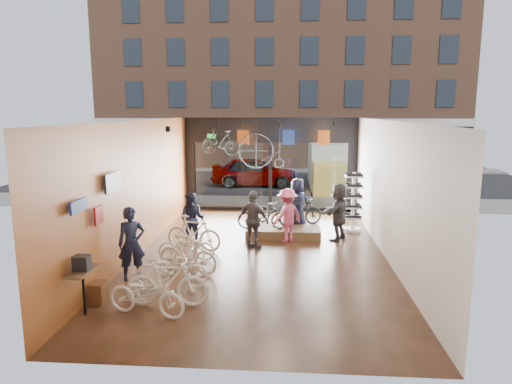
# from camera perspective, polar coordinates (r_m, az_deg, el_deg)

# --- Properties ---
(ground_plane) EXTENTS (7.00, 12.00, 0.04)m
(ground_plane) POSITION_cam_1_polar(r_m,az_deg,el_deg) (13.25, 0.64, -7.83)
(ground_plane) COLOR black
(ground_plane) RESTS_ON ground
(ceiling) EXTENTS (7.00, 12.00, 0.04)m
(ceiling) POSITION_cam_1_polar(r_m,az_deg,el_deg) (12.61, 0.68, 9.01)
(ceiling) COLOR black
(ceiling) RESTS_ON ground
(wall_left) EXTENTS (0.04, 12.00, 3.80)m
(wall_left) POSITION_cam_1_polar(r_m,az_deg,el_deg) (13.48, -14.45, 0.56)
(wall_left) COLOR #B2612F
(wall_left) RESTS_ON ground
(wall_right) EXTENTS (0.04, 12.00, 3.80)m
(wall_right) POSITION_cam_1_polar(r_m,az_deg,el_deg) (13.06, 16.27, 0.17)
(wall_right) COLOR beige
(wall_right) RESTS_ON ground
(wall_back) EXTENTS (7.00, 0.04, 3.80)m
(wall_back) POSITION_cam_1_polar(r_m,az_deg,el_deg) (6.95, -2.50, -7.99)
(wall_back) COLOR beige
(wall_back) RESTS_ON ground
(storefront) EXTENTS (7.00, 0.26, 3.80)m
(storefront) POSITION_cam_1_polar(r_m,az_deg,el_deg) (18.73, 1.82, 3.47)
(storefront) COLOR black
(storefront) RESTS_ON ground
(exit_sign) EXTENTS (0.35, 0.06, 0.18)m
(exit_sign) POSITION_cam_1_polar(r_m,az_deg,el_deg) (18.76, -5.57, 6.96)
(exit_sign) COLOR #198C26
(exit_sign) RESTS_ON storefront
(street_road) EXTENTS (30.00, 18.00, 0.02)m
(street_road) POSITION_cam_1_polar(r_m,az_deg,el_deg) (27.89, 2.59, 1.69)
(street_road) COLOR black
(street_road) RESTS_ON ground
(sidewalk_near) EXTENTS (30.00, 2.40, 0.12)m
(sidewalk_near) POSITION_cam_1_polar(r_m,az_deg,el_deg) (20.20, 1.94, -1.33)
(sidewalk_near) COLOR slate
(sidewalk_near) RESTS_ON ground
(sidewalk_far) EXTENTS (30.00, 2.00, 0.12)m
(sidewalk_far) POSITION_cam_1_polar(r_m,az_deg,el_deg) (31.85, 2.81, 2.87)
(sidewalk_far) COLOR slate
(sidewalk_far) RESTS_ON ground
(opposite_building) EXTENTS (26.00, 5.00, 14.00)m
(opposite_building) POSITION_cam_1_polar(r_m,az_deg,el_deg) (34.22, 3.03, 15.01)
(opposite_building) COLOR brown
(opposite_building) RESTS_ON ground
(street_car) EXTENTS (4.67, 1.88, 1.59)m
(street_car) POSITION_cam_1_polar(r_m,az_deg,el_deg) (24.87, -0.18, 2.55)
(street_car) COLOR gray
(street_car) RESTS_ON street_road
(box_truck) EXTENTS (2.04, 6.11, 2.41)m
(box_truck) POSITION_cam_1_polar(r_m,az_deg,el_deg) (23.85, 9.27, 3.08)
(box_truck) COLOR silver
(box_truck) RESTS_ON street_road
(floor_bike_0) EXTENTS (1.77, 0.95, 0.88)m
(floor_bike_0) POSITION_cam_1_polar(r_m,az_deg,el_deg) (9.59, -13.53, -12.36)
(floor_bike_0) COLOR silver
(floor_bike_0) RESTS_ON ground_plane
(floor_bike_1) EXTENTS (1.77, 0.56, 1.05)m
(floor_bike_1) POSITION_cam_1_polar(r_m,az_deg,el_deg) (9.89, -11.08, -11.02)
(floor_bike_1) COLOR silver
(floor_bike_1) RESTS_ON ground_plane
(floor_bike_2) EXTENTS (1.71, 0.69, 0.88)m
(floor_bike_2) POSITION_cam_1_polar(r_m,az_deg,el_deg) (10.88, -10.51, -9.49)
(floor_bike_2) COLOR silver
(floor_bike_2) RESTS_ON ground_plane
(floor_bike_3) EXTENTS (1.70, 0.91, 0.98)m
(floor_bike_3) POSITION_cam_1_polar(r_m,az_deg,el_deg) (11.77, -8.53, -7.66)
(floor_bike_3) COLOR silver
(floor_bike_3) RESTS_ON ground_plane
(floor_bike_4) EXTENTS (1.58, 0.61, 0.82)m
(floor_bike_4) POSITION_cam_1_polar(r_m,az_deg,el_deg) (12.73, -8.69, -6.69)
(floor_bike_4) COLOR silver
(floor_bike_4) RESTS_ON ground_plane
(floor_bike_5) EXTENTS (1.80, 0.93, 1.04)m
(floor_bike_5) POSITION_cam_1_polar(r_m,az_deg,el_deg) (13.60, -7.81, -5.08)
(floor_bike_5) COLOR silver
(floor_bike_5) RESTS_ON ground_plane
(display_platform) EXTENTS (2.40, 1.80, 0.30)m
(display_platform) POSITION_cam_1_polar(r_m,az_deg,el_deg) (15.33, 3.43, -4.69)
(display_platform) COLOR #452C21
(display_platform) RESTS_ON ground_plane
(display_bike_left) EXTENTS (1.65, 0.63, 0.86)m
(display_bike_left) POSITION_cam_1_polar(r_m,az_deg,el_deg) (14.69, 0.86, -3.00)
(display_bike_left) COLOR black
(display_bike_left) RESTS_ON display_platform
(display_bike_mid) EXTENTS (1.60, 1.06, 0.94)m
(display_bike_mid) POSITION_cam_1_polar(r_m,az_deg,el_deg) (15.16, 5.59, -2.49)
(display_bike_mid) COLOR black
(display_bike_mid) RESTS_ON display_platform
(display_bike_right) EXTENTS (1.69, 1.38, 0.86)m
(display_bike_right) POSITION_cam_1_polar(r_m,az_deg,el_deg) (15.88, 2.57, -2.01)
(display_bike_right) COLOR black
(display_bike_right) RESTS_ON display_platform
(customer_0) EXTENTS (0.78, 0.67, 1.80)m
(customer_0) POSITION_cam_1_polar(r_m,az_deg,el_deg) (11.49, -15.27, -6.23)
(customer_0) COLOR #161C33
(customer_0) RESTS_ON ground_plane
(customer_1) EXTENTS (0.87, 0.72, 1.64)m
(customer_1) POSITION_cam_1_polar(r_m,az_deg,el_deg) (13.97, -7.98, -3.41)
(customer_1) COLOR #161C33
(customer_1) RESTS_ON ground_plane
(customer_2) EXTENTS (1.11, 0.88, 1.75)m
(customer_2) POSITION_cam_1_polar(r_m,az_deg,el_deg) (13.49, -0.30, -3.55)
(customer_2) COLOR #3F3F44
(customer_2) RESTS_ON ground_plane
(customer_3) EXTENTS (1.24, 1.20, 1.70)m
(customer_3) POSITION_cam_1_polar(r_m,az_deg,el_deg) (14.27, 3.93, -2.93)
(customer_3) COLOR #CC4C72
(customer_3) RESTS_ON ground_plane
(customer_4) EXTENTS (1.02, 0.80, 1.82)m
(customer_4) POSITION_cam_1_polar(r_m,az_deg,el_deg) (15.55, 5.17, -1.62)
(customer_4) COLOR #161C33
(customer_4) RESTS_ON ground_plane
(customer_5) EXTENTS (1.29, 1.74, 1.83)m
(customer_5) POSITION_cam_1_polar(r_m,az_deg,el_deg) (14.70, 10.28, -2.42)
(customer_5) COLOR #3F3F44
(customer_5) RESTS_ON ground_plane
(sunglasses_rack) EXTENTS (0.67, 0.59, 2.04)m
(sunglasses_rack) POSITION_cam_1_polar(r_m,az_deg,el_deg) (15.78, 12.05, -1.24)
(sunglasses_rack) COLOR white
(sunglasses_rack) RESTS_ON ground_plane
(wall_merch) EXTENTS (0.40, 2.40, 2.60)m
(wall_merch) POSITION_cam_1_polar(r_m,az_deg,el_deg) (10.37, -19.74, -5.94)
(wall_merch) COLOR navy
(wall_merch) RESTS_ON wall_left
(penny_farthing) EXTENTS (1.70, 0.06, 1.36)m
(penny_farthing) POSITION_cam_1_polar(r_m,az_deg,el_deg) (17.60, 0.94, 5.01)
(penny_farthing) COLOR black
(penny_farthing) RESTS_ON ceiling
(hung_bike) EXTENTS (1.64, 0.93, 0.95)m
(hung_bike) POSITION_cam_1_polar(r_m,az_deg,el_deg) (17.02, -4.55, 6.24)
(hung_bike) COLOR black
(hung_bike) RESTS_ON ceiling
(jersey_left) EXTENTS (0.45, 0.03, 0.55)m
(jersey_left) POSITION_cam_1_polar(r_m,az_deg,el_deg) (17.91, -1.63, 6.86)
(jersey_left) COLOR #CC5919
(jersey_left) RESTS_ON ceiling
(jersey_mid) EXTENTS (0.45, 0.03, 0.55)m
(jersey_mid) POSITION_cam_1_polar(r_m,az_deg,el_deg) (17.81, 4.10, 6.82)
(jersey_mid) COLOR #1E3F99
(jersey_mid) RESTS_ON ceiling
(jersey_right) EXTENTS (0.45, 0.03, 0.55)m
(jersey_right) POSITION_cam_1_polar(r_m,az_deg,el_deg) (17.86, 8.48, 6.75)
(jersey_right) COLOR #CC5919
(jersey_right) RESTS_ON ceiling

